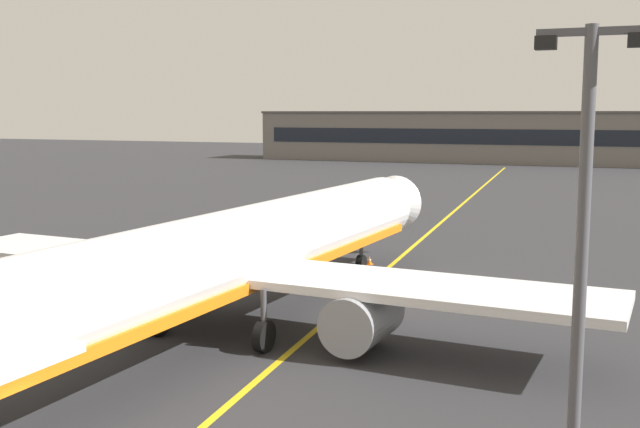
{
  "coord_description": "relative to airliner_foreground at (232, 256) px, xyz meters",
  "views": [
    {
      "loc": [
        12.85,
        -13.95,
        9.54
      ],
      "look_at": [
        -0.39,
        19.71,
        4.67
      ],
      "focal_mm": 42.5,
      "sensor_mm": 36.0,
      "label": 1
    }
  ],
  "objects": [
    {
      "name": "terminal_building",
      "position": [
        12.0,
        117.83,
        1.5
      ],
      "size": [
        129.42,
        12.4,
        9.73
      ],
      "color": "slate",
      "rests_on": "ground"
    },
    {
      "name": "safety_cone_by_nose_gear",
      "position": [
        1.02,
        16.27,
        -3.11
      ],
      "size": [
        0.44,
        0.44,
        0.55
      ],
      "color": "orange",
      "rests_on": "ground"
    },
    {
      "name": "taxiway_centreline",
      "position": [
        2.44,
        15.44,
        -3.37
      ],
      "size": [
        10.81,
        179.71,
        0.01
      ],
      "primitive_type": "cube",
      "rotation": [
        0.0,
        0.0,
        0.06
      ],
      "color": "yellow",
      "rests_on": "ground"
    },
    {
      "name": "airliner_foreground",
      "position": [
        0.0,
        0.0,
        0.0
      ],
      "size": [
        32.26,
        41.52,
        11.65
      ],
      "color": "white",
      "rests_on": "ground"
    },
    {
      "name": "apron_lamp_post",
      "position": [
        14.68,
        -11.77,
        2.59
      ],
      "size": [
        2.24,
        0.9,
        11.33
      ],
      "color": "#515156",
      "rests_on": "ground"
    }
  ]
}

